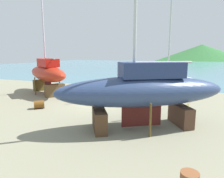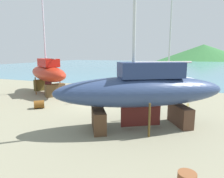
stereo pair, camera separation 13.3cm
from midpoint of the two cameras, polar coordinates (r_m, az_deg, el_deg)
ground_plane at (r=15.97m, az=-8.58°, el=-6.37°), size 49.28×49.28×0.00m
sea_water at (r=73.22m, az=15.11°, el=6.32°), size 130.08×94.17×0.01m
headland_hill at (r=186.72m, az=24.13°, el=7.95°), size 129.44×129.44×23.58m
sailboat_mid_port at (r=23.72m, az=-18.18°, el=4.30°), size 8.82×7.02×12.99m
sailboat_small_center at (r=12.13m, az=8.52°, el=-0.30°), size 10.35×7.70×17.70m
sailboat_far_slipway at (r=21.65m, az=14.53°, el=2.51°), size 6.95×2.85×12.28m
worker at (r=20.88m, az=-4.92°, el=-0.03°), size 0.42×0.50×1.60m
barrel_tipped_left at (r=17.67m, az=-20.32°, el=-4.18°), size 1.03×1.02×0.66m
barrel_ochre at (r=19.25m, az=4.04°, el=-2.48°), size 1.05×0.97×0.61m
timber_short_skew at (r=17.42m, az=20.16°, el=-5.19°), size 0.48×3.01×0.18m
timber_long_aft at (r=18.74m, az=4.00°, el=-3.54°), size 2.76×1.22×0.16m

